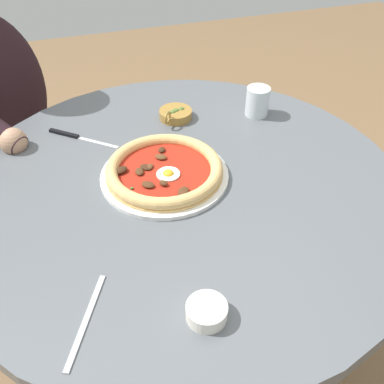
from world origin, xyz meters
The scene contains 9 objects.
ground_plane centered at (0.00, 0.00, -0.01)m, with size 6.00×6.00×0.02m, color brown.
dining_table centered at (0.00, 0.00, 0.59)m, with size 1.05×1.05×0.72m.
pizza_on_plate centered at (0.03, -0.03, 0.74)m, with size 0.30×0.30×0.04m.
water_glass centered at (-0.29, -0.22, 0.76)m, with size 0.07×0.07×0.08m.
steak_knife centered at (0.22, -0.27, 0.73)m, with size 0.17×0.14×0.01m.
ramekin_capers centered at (0.07, 0.36, 0.74)m, with size 0.07×0.07×0.03m.
olive_pan centered at (-0.07, -0.27, 0.74)m, with size 0.09×0.10×0.05m.
fork_utensil centered at (0.26, 0.31, 0.72)m, with size 0.09×0.17×0.00m.
diner_person centered at (0.44, -0.59, 0.52)m, with size 0.44×0.59×1.15m.
Camera 1 is at (0.22, 0.75, 1.35)m, focal length 40.23 mm.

